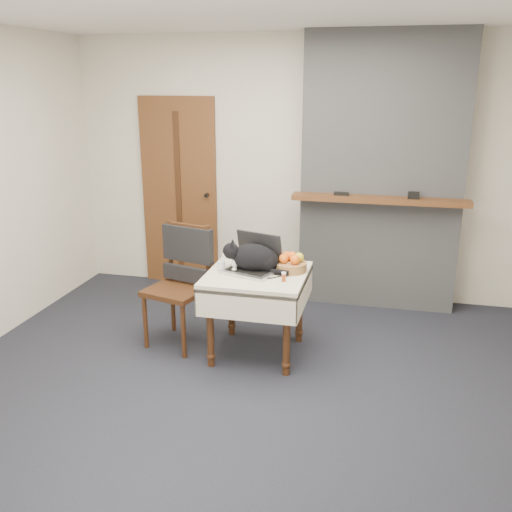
{
  "coord_description": "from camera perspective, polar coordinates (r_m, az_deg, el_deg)",
  "views": [
    {
      "loc": [
        1.0,
        -3.68,
        2.17
      ],
      "look_at": [
        0.01,
        0.42,
        0.85
      ],
      "focal_mm": 40.0,
      "sensor_mm": 36.0,
      "label": 1
    }
  ],
  "objects": [
    {
      "name": "side_table",
      "position": [
        4.55,
        0.1,
        -3.02
      ],
      "size": [
        0.78,
        0.78,
        0.7
      ],
      "color": "#3C1F10",
      "rests_on": "ground"
    },
    {
      "name": "pill_bottle",
      "position": [
        4.31,
        2.79,
        -2.07
      ],
      "size": [
        0.04,
        0.04,
        0.07
      ],
      "color": "#A13D13",
      "rests_on": "side_table"
    },
    {
      "name": "cat",
      "position": [
        4.5,
        -0.14,
        -0.22
      ],
      "size": [
        0.55,
        0.27,
        0.26
      ],
      "rotation": [
        0.0,
        0.0,
        0.18
      ],
      "color": "black",
      "rests_on": "side_table"
    },
    {
      "name": "ground",
      "position": [
        4.38,
        -1.49,
        -12.32
      ],
      "size": [
        4.5,
        4.5,
        0.0
      ],
      "primitive_type": "plane",
      "color": "black",
      "rests_on": "ground"
    },
    {
      "name": "room_shell",
      "position": [
        4.28,
        -0.05,
        11.9
      ],
      "size": [
        4.52,
        4.01,
        2.61
      ],
      "color": "beige",
      "rests_on": "ground"
    },
    {
      "name": "desk_clutter",
      "position": [
        4.48,
        2.78,
        -1.77
      ],
      "size": [
        0.14,
        0.09,
        0.01
      ],
      "primitive_type": "cube",
      "rotation": [
        0.0,
        0.0,
        0.53
      ],
      "color": "black",
      "rests_on": "side_table"
    },
    {
      "name": "chimney",
      "position": [
        5.59,
        12.45,
        7.98
      ],
      "size": [
        1.62,
        0.48,
        2.6
      ],
      "color": "gray",
      "rests_on": "ground"
    },
    {
      "name": "cream_jar",
      "position": [
        4.56,
        -3.47,
        -1.0
      ],
      "size": [
        0.06,
        0.06,
        0.07
      ],
      "primitive_type": "cylinder",
      "color": "white",
      "rests_on": "side_table"
    },
    {
      "name": "laptop",
      "position": [
        4.53,
        -0.26,
        -0.58
      ],
      "size": [
        0.48,
        0.45,
        0.3
      ],
      "rotation": [
        0.0,
        0.0,
        -0.31
      ],
      "color": "#B7B7BC",
      "rests_on": "side_table"
    },
    {
      "name": "door",
      "position": [
        6.17,
        -7.66,
        6.28
      ],
      "size": [
        0.82,
        0.1,
        2.0
      ],
      "color": "brown",
      "rests_on": "ground"
    },
    {
      "name": "fruit_basket",
      "position": [
        4.54,
        3.5,
        -0.78
      ],
      "size": [
        0.26,
        0.26,
        0.15
      ],
      "color": "#9A603E",
      "rests_on": "side_table"
    },
    {
      "name": "chair",
      "position": [
        4.82,
        -7.3,
        -1.17
      ],
      "size": [
        0.56,
        0.55,
        1.02
      ],
      "rotation": [
        0.0,
        0.0,
        -0.26
      ],
      "color": "#3C1F10",
      "rests_on": "ground"
    }
  ]
}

